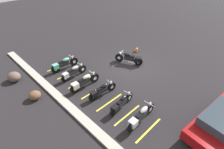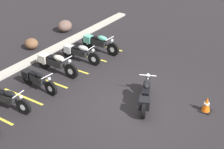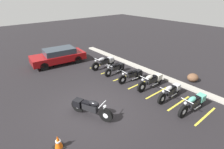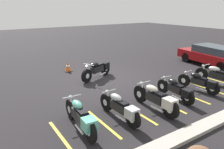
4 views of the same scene
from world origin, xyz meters
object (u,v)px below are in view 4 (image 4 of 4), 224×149
object	(u,v)px
traffic_cone	(68,67)
car_red	(212,55)
motorcycle_black_featured	(98,69)
parked_bike_3	(157,99)
parked_bike_5	(81,117)
parked_bike_4	(121,108)
parked_bike_1	(200,82)
parked_bike_0	(219,76)
parked_bike_2	(177,90)

from	to	relation	value
traffic_cone	car_red	bearing A→B (deg)	155.23
motorcycle_black_featured	parked_bike_3	size ratio (longest dim) A/B	0.95
car_red	traffic_cone	xyz separation A→B (m)	(8.30, -3.83, -0.40)
parked_bike_5	parked_bike_4	bearing A→B (deg)	-91.75
parked_bike_1	traffic_cone	world-z (taller)	parked_bike_1
car_red	parked_bike_3	bearing A→B (deg)	116.34
parked_bike_1	parked_bike_4	distance (m)	4.51
parked_bike_1	parked_bike_0	bearing A→B (deg)	-96.42
parked_bike_4	traffic_cone	xyz separation A→B (m)	(-0.73, -6.38, -0.17)
parked_bike_2	car_red	distance (m)	6.60
parked_bike_0	parked_bike_4	xyz separation A→B (m)	(5.90, 0.15, -0.03)
parked_bike_5	parked_bike_1	bearing A→B (deg)	-86.42
motorcycle_black_featured	parked_bike_4	xyz separation A→B (m)	(1.63, 4.38, -0.04)
parked_bike_2	parked_bike_5	world-z (taller)	parked_bike_5
parked_bike_2	parked_bike_3	distance (m)	1.45
parked_bike_2	parked_bike_3	xyz separation A→B (m)	(1.41, 0.30, 0.05)
motorcycle_black_featured	parked_bike_0	bearing A→B (deg)	112.46
parked_bike_3	car_red	bearing A→B (deg)	-69.39
parked_bike_1	parked_bike_4	xyz separation A→B (m)	(4.50, 0.17, 0.02)
parked_bike_4	car_red	distance (m)	9.39
parked_bike_0	parked_bike_2	xyz separation A→B (m)	(3.00, 0.03, -0.04)
parked_bike_4	parked_bike_5	distance (m)	1.41
traffic_cone	parked_bike_0	bearing A→B (deg)	129.67
parked_bike_2	parked_bike_4	distance (m)	2.90
parked_bike_4	parked_bike_5	size ratio (longest dim) A/B	0.95
parked_bike_1	parked_bike_3	bearing A→B (deg)	90.94
parked_bike_3	parked_bike_4	distance (m)	1.49
parked_bike_4	car_red	size ratio (longest dim) A/B	0.48
parked_bike_2	traffic_cone	bearing A→B (deg)	24.30
car_red	parked_bike_4	bearing A→B (deg)	112.27
parked_bike_0	car_red	distance (m)	3.95
parked_bike_1	motorcycle_black_featured	bearing A→B (deg)	28.77
parked_bike_1	car_red	size ratio (longest dim) A/B	0.45
parked_bike_5	traffic_cone	xyz separation A→B (m)	(-2.14, -6.26, -0.19)
parked_bike_0	car_red	world-z (taller)	car_red
motorcycle_black_featured	car_red	distance (m)	7.63
parked_bike_0	parked_bike_5	distance (m)	7.31
parked_bike_1	car_red	distance (m)	5.12
parked_bike_2	parked_bike_5	distance (m)	4.30
parked_bike_5	car_red	distance (m)	10.72
parked_bike_3	car_red	world-z (taller)	car_red
parked_bike_2	parked_bike_3	size ratio (longest dim) A/B	0.90
parked_bike_3	parked_bike_5	xyz separation A→B (m)	(2.89, -0.29, -0.01)
parked_bike_2	car_red	size ratio (longest dim) A/B	0.46
traffic_cone	parked_bike_2	bearing A→B (deg)	109.06
car_red	traffic_cone	world-z (taller)	car_red
motorcycle_black_featured	parked_bike_2	xyz separation A→B (m)	(-1.27, 4.26, -0.05)
parked_bike_5	car_red	xyz separation A→B (m)	(-10.44, -2.44, 0.21)
parked_bike_1	parked_bike_3	xyz separation A→B (m)	(3.02, 0.35, 0.06)
parked_bike_5	traffic_cone	bearing A→B (deg)	-15.82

